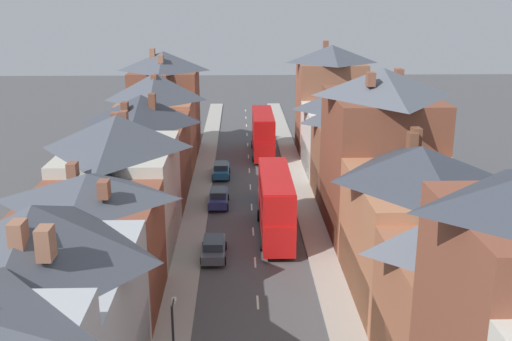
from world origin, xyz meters
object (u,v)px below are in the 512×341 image
double_decker_bus_mid_street (275,203)px  car_near_silver (270,191)px  car_near_blue (219,197)px  double_decker_bus_lead (263,133)px  car_parked_left_a (221,170)px  car_parked_right_a (214,248)px

double_decker_bus_mid_street → car_near_silver: (0.01, 9.20, -2.02)m
car_near_silver → car_near_blue: bearing=-159.8°
double_decker_bus_mid_street → double_decker_bus_lead: bearing=90.0°
car_parked_left_a → car_near_blue: bearing=-90.0°
double_decker_bus_lead → car_parked_left_a: (-4.89, -9.09, -2.00)m
car_parked_left_a → car_parked_right_a: bearing=-90.0°
double_decker_bus_lead → car_near_silver: 16.56m
car_near_silver → car_parked_left_a: size_ratio=0.88×
double_decker_bus_lead → car_parked_left_a: bearing=-118.3°
double_decker_bus_mid_street → car_parked_left_a: double_decker_bus_mid_street is taller
car_near_blue → car_near_silver: bearing=20.2°
double_decker_bus_mid_street → car_near_silver: double_decker_bus_mid_street is taller
double_decker_bus_mid_street → car_near_silver: size_ratio=2.73×
double_decker_bus_lead → car_parked_right_a: (-4.89, -29.76, -2.02)m
double_decker_bus_lead → car_parked_right_a: size_ratio=2.39×
car_parked_right_a → double_decker_bus_lead: bearing=80.7°
car_near_silver → car_parked_right_a: 14.20m
double_decker_bus_lead → car_near_blue: size_ratio=2.38×
double_decker_bus_lead → car_parked_left_a: double_decker_bus_lead is taller
car_parked_left_a → car_parked_right_a: car_parked_left_a is taller
double_decker_bus_lead → double_decker_bus_mid_street: size_ratio=1.00×
double_decker_bus_lead → car_near_blue: double_decker_bus_lead is taller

